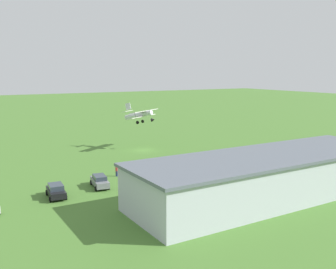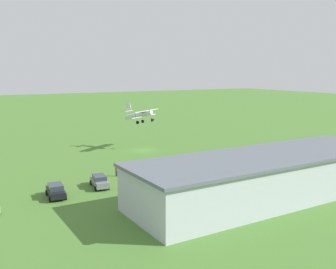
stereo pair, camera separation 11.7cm
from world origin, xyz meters
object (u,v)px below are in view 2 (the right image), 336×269
Objects in this scene: biplane at (140,115)px; car_black at (56,191)px; car_grey at (99,181)px; person_crossing_taxiway at (128,168)px; person_near_hangar_door at (117,171)px; hangar at (269,175)px; person_at_fence_line at (255,153)px.

car_black is at bearing 45.17° from biplane.
car_grey is 7.87m from person_crossing_taxiway.
biplane is 21.74m from person_near_hangar_door.
biplane is at bearing -125.33° from person_near_hangar_door.
biplane reaches higher than person_crossing_taxiway.
biplane is (0.59, -35.09, 4.06)m from hangar.
car_grey reaches higher than person_crossing_taxiway.
biplane reaches higher than hangar.
hangar is 35.33m from biplane.
car_grey is 6.27m from car_black.
biplane reaches higher than car_black.
person_at_fence_line is (-36.17, -4.47, -0.01)m from car_black.
person_at_fence_line reaches higher than person_crossing_taxiway.
hangar reaches higher than person_crossing_taxiway.
person_at_fence_line is at bearing -174.18° from car_grey.
person_crossing_taxiway is at bearing 58.80° from biplane.
car_grey is 1.06× the size of car_black.
person_at_fence_line reaches higher than car_grey.
hangar reaches higher than car_grey.
biplane reaches higher than person_at_fence_line.
person_near_hangar_door is (26.03, -0.83, -0.07)m from person_at_fence_line.
hangar reaches higher than person_near_hangar_door.
hangar is at bearing 150.83° from car_black.
person_near_hangar_door is 0.99× the size of person_crossing_taxiway.
person_at_fence_line is 23.83m from person_crossing_taxiway.
person_near_hangar_door is at bearing -152.36° from car_black.
car_black reaches higher than person_crossing_taxiway.
car_black is 11.44m from person_near_hangar_door.
hangar is 21.64m from person_crossing_taxiway.
person_at_fence_line is (-13.94, 17.89, -5.91)m from biplane.
person_near_hangar_door is (12.68, -18.04, -1.92)m from hangar.
biplane is at bearing -127.57° from car_grey.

